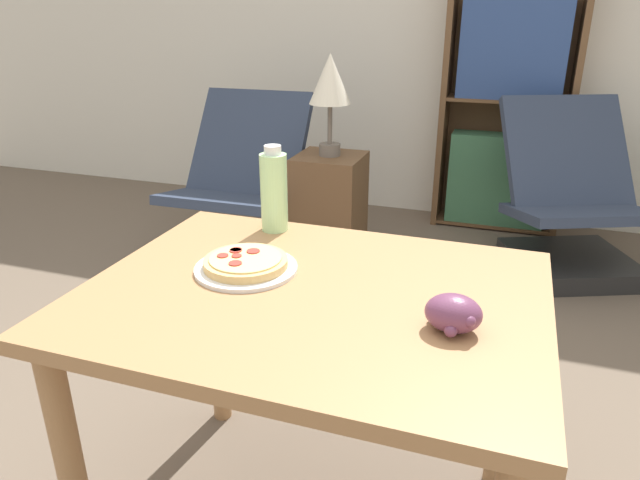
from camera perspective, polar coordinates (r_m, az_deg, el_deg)
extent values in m
cube|color=silver|center=(3.86, 13.02, 21.44)|extent=(8.00, 0.05, 2.60)
cube|color=#A37549|center=(1.30, -0.73, -5.69)|extent=(1.03, 0.79, 0.03)
cylinder|color=#A37549|center=(1.48, -23.52, -20.88)|extent=(0.06, 0.06, 0.69)
cylinder|color=#A37549|center=(1.91, -10.33, -8.76)|extent=(0.06, 0.06, 0.69)
cylinder|color=#A37549|center=(1.71, 18.17, -13.51)|extent=(0.06, 0.06, 0.69)
cylinder|color=white|center=(1.39, -7.40, -2.82)|extent=(0.25, 0.25, 0.01)
cylinder|color=#DBB26B|center=(1.38, -7.43, -2.26)|extent=(0.20, 0.20, 0.02)
cylinder|color=#EACC7A|center=(1.38, -7.46, -1.80)|extent=(0.17, 0.17, 0.00)
cylinder|color=#A83328|center=(1.41, -6.69, -1.11)|extent=(0.03, 0.03, 0.00)
cylinder|color=#A83328|center=(1.35, -8.47, -2.31)|extent=(0.03, 0.03, 0.00)
cylinder|color=#A83328|center=(1.42, -8.44, -1.04)|extent=(0.03, 0.03, 0.00)
cylinder|color=#A83328|center=(1.39, -8.34, -1.57)|extent=(0.02, 0.02, 0.00)
cylinder|color=#A83328|center=(1.42, -8.40, -0.96)|extent=(0.03, 0.03, 0.00)
cylinder|color=#A83328|center=(1.39, -9.71, -1.54)|extent=(0.03, 0.03, 0.00)
ellipsoid|color=#6B3856|center=(1.15, 13.19, -7.14)|extent=(0.11, 0.09, 0.08)
sphere|color=#6B3856|center=(1.18, 11.28, -7.52)|extent=(0.02, 0.02, 0.02)
sphere|color=#6B3856|center=(1.14, 12.50, -7.95)|extent=(0.03, 0.03, 0.03)
sphere|color=#6B3856|center=(1.12, 12.94, -8.84)|extent=(0.03, 0.03, 0.03)
sphere|color=#6B3856|center=(1.18, 14.02, -6.06)|extent=(0.02, 0.02, 0.02)
sphere|color=#6B3856|center=(1.14, 11.22, -7.52)|extent=(0.02, 0.02, 0.02)
sphere|color=#6B3856|center=(1.20, 12.38, -7.22)|extent=(0.02, 0.02, 0.02)
sphere|color=#6B3856|center=(1.12, 14.69, -7.86)|extent=(0.03, 0.03, 0.03)
cylinder|color=#B7EAA3|center=(1.60, -4.63, 4.73)|extent=(0.08, 0.08, 0.22)
cylinder|color=white|center=(1.57, -4.77, 8.97)|extent=(0.05, 0.05, 0.02)
cube|color=black|center=(3.28, -8.16, -0.74)|extent=(0.61, 0.56, 0.10)
cube|color=#2D384C|center=(3.10, -9.12, 4.00)|extent=(0.66, 0.51, 0.14)
cube|color=#2D384C|center=(3.31, -7.00, 9.60)|extent=(0.66, 0.42, 0.55)
cube|color=black|center=(3.32, 23.65, -2.20)|extent=(0.76, 0.74, 0.10)
cube|color=#2D384C|center=(3.14, 24.58, 2.44)|extent=(0.79, 0.71, 0.14)
cube|color=#2D384C|center=(3.34, 23.40, 8.08)|extent=(0.75, 0.63, 0.55)
cube|color=brown|center=(3.73, 12.45, 13.82)|extent=(0.04, 0.26, 1.61)
cube|color=brown|center=(3.72, 23.92, 12.46)|extent=(0.04, 0.26, 1.61)
cube|color=brown|center=(3.83, 18.25, 13.46)|extent=(0.77, 0.01, 1.61)
cube|color=brown|center=(3.89, 16.83, 1.78)|extent=(0.69, 0.25, 0.02)
cube|color=#3D704C|center=(3.79, 17.30, 5.83)|extent=(0.60, 0.18, 0.56)
cube|color=brown|center=(3.71, 18.19, 13.21)|extent=(0.69, 0.25, 0.02)
cube|color=navy|center=(3.66, 18.75, 17.67)|extent=(0.60, 0.18, 0.56)
cube|color=brown|center=(3.05, 0.94, 2.87)|extent=(0.34, 0.34, 0.61)
cylinder|color=#665B51|center=(2.95, 0.98, 9.03)|extent=(0.11, 0.11, 0.06)
cylinder|color=#665B51|center=(2.93, 0.99, 11.52)|extent=(0.02, 0.02, 0.20)
cone|color=beige|center=(2.90, 1.02, 15.83)|extent=(0.21, 0.21, 0.24)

